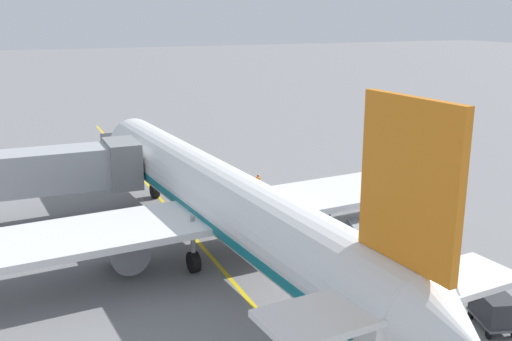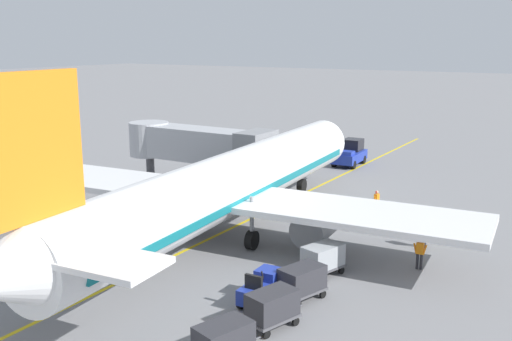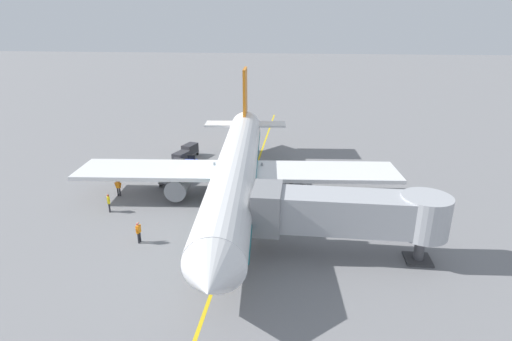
# 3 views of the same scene
# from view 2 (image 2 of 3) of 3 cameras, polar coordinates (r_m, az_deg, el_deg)

# --- Properties ---
(ground_plane) EXTENTS (400.00, 400.00, 0.00)m
(ground_plane) POSITION_cam_2_polar(r_m,az_deg,el_deg) (38.13, -1.69, -5.30)
(ground_plane) COLOR slate
(gate_lead_in_line) EXTENTS (0.24, 80.00, 0.01)m
(gate_lead_in_line) POSITION_cam_2_polar(r_m,az_deg,el_deg) (38.13, -1.69, -5.29)
(gate_lead_in_line) COLOR gold
(gate_lead_in_line) RESTS_ON ground
(parked_airliner) EXTENTS (30.34, 37.35, 10.63)m
(parked_airliner) POSITION_cam_2_polar(r_m,az_deg,el_deg) (35.36, -2.47, -1.37)
(parked_airliner) COLOR white
(parked_airliner) RESTS_ON ground
(jet_bridge) EXTENTS (13.39, 3.50, 4.98)m
(jet_bridge) POSITION_cam_2_polar(r_m,az_deg,el_deg) (47.63, -5.77, 2.54)
(jet_bridge) COLOR #A8AAAF
(jet_bridge) RESTS_ON ground
(pushback_tractor) EXTENTS (2.40, 4.50, 2.40)m
(pushback_tractor) POSITION_cam_2_polar(r_m,az_deg,el_deg) (56.72, 9.12, 1.63)
(pushback_tractor) COLOR #1E339E
(pushback_tractor) RESTS_ON ground
(baggage_tug_lead) EXTENTS (1.35, 2.54, 1.62)m
(baggage_tug_lead) POSITION_cam_2_polar(r_m,az_deg,el_deg) (27.02, 0.61, -11.40)
(baggage_tug_lead) COLOR #1E339E
(baggage_tug_lead) RESTS_ON ground
(baggage_cart_front) EXTENTS (1.89, 2.97, 1.58)m
(baggage_cart_front) POSITION_cam_2_polar(r_m,az_deg,el_deg) (30.14, 6.54, -8.40)
(baggage_cart_front) COLOR #4C4C51
(baggage_cart_front) RESTS_ON ground
(baggage_cart_second_in_train) EXTENTS (1.89, 2.97, 1.58)m
(baggage_cart_second_in_train) POSITION_cam_2_polar(r_m,az_deg,el_deg) (27.37, 4.52, -10.58)
(baggage_cart_second_in_train) COLOR #4C4C51
(baggage_cart_second_in_train) RESTS_ON ground
(baggage_cart_third_in_train) EXTENTS (1.89, 2.97, 1.58)m
(baggage_cart_third_in_train) POSITION_cam_2_polar(r_m,az_deg,el_deg) (24.84, 1.60, -13.05)
(baggage_cart_third_in_train) COLOR #4C4C51
(baggage_cart_third_in_train) RESTS_ON ground
(baggage_cart_tail_end) EXTENTS (1.89, 2.97, 1.58)m
(baggage_cart_tail_end) POSITION_cam_2_polar(r_m,az_deg,el_deg) (22.36, -3.16, -16.16)
(baggage_cart_tail_end) COLOR #4C4C51
(baggage_cart_tail_end) RESTS_ON ground
(ground_crew_wing_walker) EXTENTS (0.29, 0.73, 1.69)m
(ground_crew_wing_walker) POSITION_cam_2_polar(r_m,az_deg,el_deg) (40.90, 11.66, -2.92)
(ground_crew_wing_walker) COLOR #232328
(ground_crew_wing_walker) RESTS_ON ground
(ground_crew_loader) EXTENTS (0.42, 0.68, 1.69)m
(ground_crew_loader) POSITION_cam_2_polar(r_m,az_deg,el_deg) (35.15, 16.17, -5.74)
(ground_crew_loader) COLOR #232328
(ground_crew_loader) RESTS_ON ground
(ground_crew_marshaller) EXTENTS (0.72, 0.25, 1.69)m
(ground_crew_marshaller) POSITION_cam_2_polar(r_m,az_deg,el_deg) (31.83, 15.68, -7.64)
(ground_crew_marshaller) COLOR #232328
(ground_crew_marshaller) RESTS_ON ground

